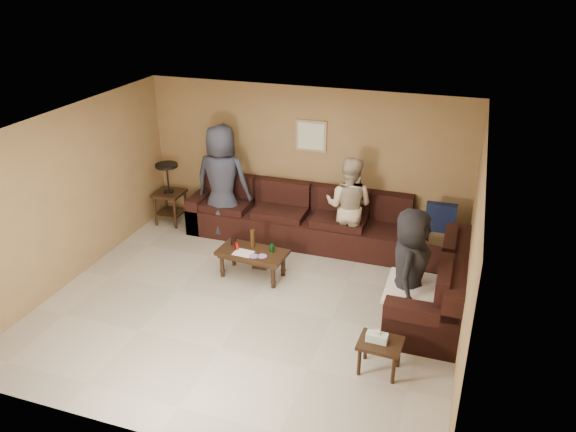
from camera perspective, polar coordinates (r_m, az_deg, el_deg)
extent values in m
plane|color=#ACA391|center=(7.85, -3.75, -8.88)|extent=(5.50, 5.50, 0.00)
cube|color=silver|center=(6.81, -4.32, 8.54)|extent=(5.50, 5.00, 0.10)
cube|color=olive|center=(9.42, 1.76, 5.59)|extent=(5.50, 0.10, 2.50)
cube|color=olive|center=(5.34, -14.43, -11.61)|extent=(5.50, 0.10, 2.50)
cube|color=olive|center=(8.60, -21.24, 1.93)|extent=(0.10, 5.00, 2.50)
cube|color=olive|center=(6.77, 18.10, -3.78)|extent=(0.10, 5.00, 2.50)
cube|color=black|center=(9.41, 0.88, -1.17)|extent=(3.70, 0.90, 0.45)
cube|color=black|center=(9.52, 1.51, 2.10)|extent=(3.70, 0.24, 0.45)
cube|color=black|center=(9.99, -8.61, 0.70)|extent=(0.24, 0.90, 0.63)
cube|color=black|center=(7.80, 13.96, -7.94)|extent=(0.90, 2.00, 0.45)
cube|color=black|center=(7.57, 16.79, -5.41)|extent=(0.24, 2.00, 0.45)
cube|color=black|center=(7.02, 13.29, -11.06)|extent=(0.90, 0.24, 0.63)
cube|color=#111836|center=(8.84, 15.26, -0.15)|extent=(0.45, 0.14, 0.45)
cube|color=white|center=(7.23, 13.88, -7.42)|extent=(1.00, 0.85, 0.04)
cube|color=black|center=(8.29, -3.64, -3.73)|extent=(1.05, 0.58, 0.06)
cube|color=black|center=(8.32, -3.63, -4.06)|extent=(0.97, 0.50, 0.05)
cylinder|color=black|center=(8.42, -6.70, -5.01)|extent=(0.06, 0.06, 0.37)
cylinder|color=black|center=(8.09, -1.52, -6.17)|extent=(0.06, 0.06, 0.37)
cylinder|color=black|center=(8.70, -5.54, -3.90)|extent=(0.06, 0.06, 0.37)
cylinder|color=black|center=(8.39, -0.49, -4.97)|extent=(0.06, 0.06, 0.37)
cylinder|color=red|center=(8.31, -5.23, -3.03)|extent=(0.07, 0.07, 0.12)
cylinder|color=#126623|center=(8.22, -1.64, -3.26)|extent=(0.07, 0.07, 0.12)
cylinder|color=#301E0B|center=(8.32, -3.62, -2.32)|extent=(0.07, 0.07, 0.28)
cylinder|color=black|center=(8.45, -5.58, -2.57)|extent=(0.08, 0.08, 0.11)
cube|color=silver|center=(8.23, -4.56, -3.76)|extent=(0.29, 0.24, 0.00)
cylinder|color=#E250A5|center=(8.13, -3.49, -4.09)|extent=(0.14, 0.14, 0.01)
cylinder|color=#E250A5|center=(8.12, -2.64, -4.09)|extent=(0.14, 0.14, 0.01)
cube|color=black|center=(10.11, -11.98, 2.27)|extent=(0.49, 0.49, 0.05)
cube|color=black|center=(10.25, -11.80, 0.36)|extent=(0.43, 0.43, 0.03)
cylinder|color=black|center=(10.16, -13.33, 0.52)|extent=(0.05, 0.05, 0.56)
cylinder|color=black|center=(9.97, -11.41, 0.23)|extent=(0.05, 0.05, 0.56)
cylinder|color=black|center=(10.46, -12.25, 1.36)|extent=(0.05, 0.05, 0.56)
cylinder|color=black|center=(10.28, -10.37, 1.09)|extent=(0.05, 0.05, 0.56)
cylinder|color=black|center=(10.09, -12.00, 2.47)|extent=(0.18, 0.18, 0.03)
cylinder|color=black|center=(10.01, -12.12, 3.79)|extent=(0.03, 0.03, 0.47)
cylinder|color=black|center=(9.93, -12.24, 5.04)|extent=(0.39, 0.39, 0.05)
cube|color=black|center=(6.58, 9.37, -12.65)|extent=(0.51, 0.42, 0.04)
cylinder|color=black|center=(6.61, 7.24, -14.40)|extent=(0.04, 0.04, 0.38)
cylinder|color=black|center=(6.56, 10.67, -15.06)|extent=(0.04, 0.04, 0.38)
cylinder|color=black|center=(6.85, 7.90, -12.88)|extent=(0.04, 0.04, 0.38)
cylinder|color=black|center=(6.80, 11.20, -13.49)|extent=(0.04, 0.04, 0.38)
cube|color=white|center=(6.54, 9.02, -12.08)|extent=(0.25, 0.13, 0.10)
cube|color=silver|center=(6.50, 9.06, -11.59)|extent=(0.06, 0.04, 0.05)
cube|color=black|center=(8.66, -2.74, -4.29)|extent=(0.25, 0.25, 0.28)
cube|color=#A08264|center=(9.23, 2.36, 8.12)|extent=(0.52, 0.03, 0.52)
cube|color=white|center=(9.22, 2.34, 8.10)|extent=(0.44, 0.01, 0.44)
imported|color=#2B2E3C|center=(9.41, -6.69, 3.53)|extent=(0.97, 0.65, 1.92)
imported|color=#C1AD8F|center=(8.84, 6.19, 1.02)|extent=(0.83, 0.68, 1.61)
imported|color=black|center=(7.20, 12.23, -5.29)|extent=(0.56, 0.82, 1.62)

